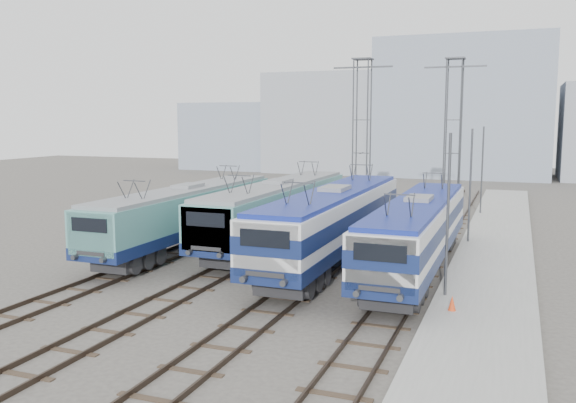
# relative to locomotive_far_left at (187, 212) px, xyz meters

# --- Properties ---
(ground) EXTENTS (160.00, 160.00, 0.00)m
(ground) POSITION_rel_locomotive_far_left_xyz_m (6.75, -7.39, -2.20)
(ground) COLOR #514C47
(platform) EXTENTS (4.00, 70.00, 0.30)m
(platform) POSITION_rel_locomotive_far_left_xyz_m (16.95, 0.61, -2.05)
(platform) COLOR #9E9E99
(platform) RESTS_ON ground
(locomotive_far_left) EXTENTS (2.79, 17.62, 3.32)m
(locomotive_far_left) POSITION_rel_locomotive_far_left_xyz_m (0.00, 0.00, 0.00)
(locomotive_far_left) COLOR #122050
(locomotive_far_left) RESTS_ON ground
(locomotive_center_left) EXTENTS (2.90, 18.34, 3.45)m
(locomotive_center_left) POSITION_rel_locomotive_far_left_xyz_m (4.50, 2.95, 0.08)
(locomotive_center_left) COLOR #122050
(locomotive_center_left) RESTS_ON ground
(locomotive_center_right) EXTENTS (2.99, 18.89, 3.55)m
(locomotive_center_right) POSITION_rel_locomotive_far_left_xyz_m (9.00, -0.33, 0.20)
(locomotive_center_right) COLOR #122050
(locomotive_center_right) RESTS_ON ground
(locomotive_far_right) EXTENTS (2.80, 17.73, 3.33)m
(locomotive_far_right) POSITION_rel_locomotive_far_left_xyz_m (13.50, -1.04, 0.07)
(locomotive_far_right) COLOR #122050
(locomotive_far_right) RESTS_ON ground
(catenary_tower_west) EXTENTS (4.50, 1.20, 12.00)m
(catenary_tower_west) POSITION_rel_locomotive_far_left_xyz_m (6.75, 14.61, 4.44)
(catenary_tower_west) COLOR #3F4247
(catenary_tower_west) RESTS_ON ground
(catenary_tower_east) EXTENTS (4.50, 1.20, 12.00)m
(catenary_tower_east) POSITION_rel_locomotive_far_left_xyz_m (13.25, 16.61, 4.44)
(catenary_tower_east) COLOR #3F4247
(catenary_tower_east) RESTS_ON ground
(mast_front) EXTENTS (0.12, 0.12, 7.00)m
(mast_front) POSITION_rel_locomotive_far_left_xyz_m (15.35, -5.39, 1.30)
(mast_front) COLOR #3F4247
(mast_front) RESTS_ON ground
(mast_mid) EXTENTS (0.12, 0.12, 7.00)m
(mast_mid) POSITION_rel_locomotive_far_left_xyz_m (15.35, 6.61, 1.30)
(mast_mid) COLOR #3F4247
(mast_mid) RESTS_ON ground
(mast_rear) EXTENTS (0.12, 0.12, 7.00)m
(mast_rear) POSITION_rel_locomotive_far_left_xyz_m (15.35, 18.61, 1.30)
(mast_rear) COLOR #3F4247
(mast_rear) RESTS_ON ground
(safety_cone) EXTENTS (0.30, 0.30, 0.59)m
(safety_cone) POSITION_rel_locomotive_far_left_xyz_m (15.84, -7.45, -1.61)
(safety_cone) COLOR #E24419
(safety_cone) RESTS_ON platform
(building_west) EXTENTS (18.00, 12.00, 14.00)m
(building_west) POSITION_rel_locomotive_far_left_xyz_m (-7.25, 54.61, 4.80)
(building_west) COLOR #959CA6
(building_west) RESTS_ON ground
(building_center) EXTENTS (22.00, 14.00, 18.00)m
(building_center) POSITION_rel_locomotive_far_left_xyz_m (10.75, 54.61, 6.80)
(building_center) COLOR #8995A8
(building_center) RESTS_ON ground
(building_far_west) EXTENTS (14.00, 10.00, 10.00)m
(building_far_west) POSITION_rel_locomotive_far_left_xyz_m (-23.25, 54.61, 2.80)
(building_far_west) COLOR #8995A8
(building_far_west) RESTS_ON ground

